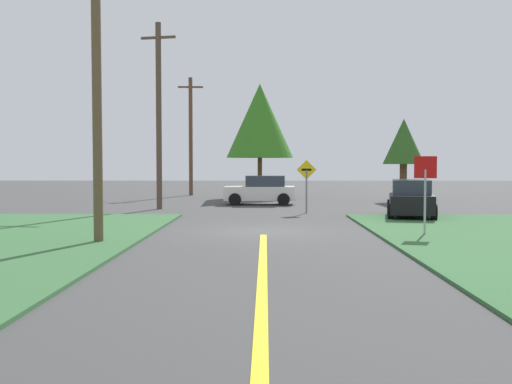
{
  "coord_description": "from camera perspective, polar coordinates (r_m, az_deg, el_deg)",
  "views": [
    {
      "loc": [
        0.06,
        -20.26,
        2.31
      ],
      "look_at": [
        -0.3,
        3.12,
        1.19
      ],
      "focal_mm": 42.24,
      "sensor_mm": 36.0,
      "label": 1
    }
  ],
  "objects": [
    {
      "name": "ground_plane",
      "position": [
        20.39,
        0.72,
        -3.76
      ],
      "size": [
        120.0,
        120.0,
        0.0
      ],
      "primitive_type": "plane",
      "color": "#414141"
    },
    {
      "name": "lane_stripe_center",
      "position": [
        12.48,
        0.61,
        -7.89
      ],
      "size": [
        0.2,
        14.0,
        0.01
      ],
      "primitive_type": "cube",
      "color": "yellow",
      "rests_on": "ground"
    },
    {
      "name": "car_approaching_junction",
      "position": [
        33.62,
        0.47,
        0.17
      ],
      "size": [
        3.91,
        1.97,
        1.62
      ],
      "rotation": [
        0.0,
        0.0,
        3.14
      ],
      "color": "white",
      "rests_on": "ground"
    },
    {
      "name": "oak_tree_left",
      "position": [
        40.14,
        0.37,
        6.76
      ],
      "size": [
        4.45,
        4.45,
        7.58
      ],
      "color": "brown",
      "rests_on": "ground"
    },
    {
      "name": "pine_tree_center",
      "position": [
        37.59,
        13.81,
        4.58
      ],
      "size": [
        2.5,
        2.5,
        5.01
      ],
      "color": "brown",
      "rests_on": "ground"
    },
    {
      "name": "utility_pole_far",
      "position": [
        43.68,
        -6.2,
        5.41
      ],
      "size": [
        1.8,
        0.28,
        8.45
      ],
      "color": "brown",
      "rests_on": "ground"
    },
    {
      "name": "utility_pole_mid",
      "position": [
        30.75,
        -9.19,
        7.33
      ],
      "size": [
        1.79,
        0.46,
        9.31
      ],
      "color": "brown",
      "rests_on": "ground"
    },
    {
      "name": "car_on_crossroad",
      "position": [
        26.3,
        14.44,
        -0.63
      ],
      "size": [
        2.57,
        4.55,
        1.62
      ],
      "rotation": [
        0.0,
        0.0,
        1.38
      ],
      "color": "black",
      "rests_on": "ground"
    },
    {
      "name": "utility_pole_near",
      "position": [
        17.87,
        -14.85,
        9.92
      ],
      "size": [
        1.8,
        0.34,
        8.86
      ],
      "color": "brown",
      "rests_on": "ground"
    },
    {
      "name": "direction_sign",
      "position": [
        27.85,
        4.8,
        1.13
      ],
      "size": [
        0.91,
        0.08,
        2.47
      ],
      "color": "slate",
      "rests_on": "ground"
    },
    {
      "name": "stop_sign",
      "position": [
        19.68,
        15.73,
        1.04
      ],
      "size": [
        0.68,
        0.2,
        2.53
      ],
      "rotation": [
        0.0,
        0.0,
        2.9
      ],
      "color": "#9EA0A8",
      "rests_on": "ground"
    }
  ]
}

